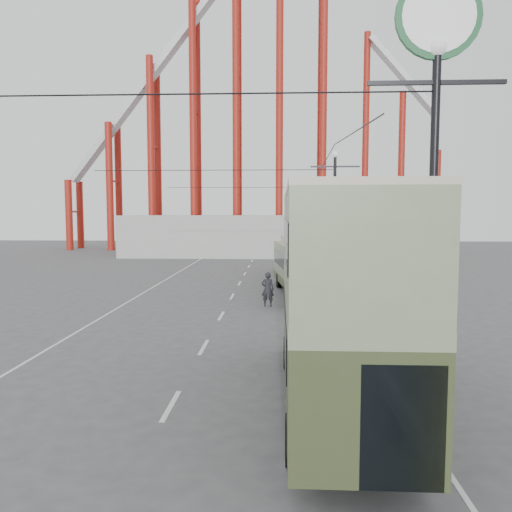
{
  "coord_description": "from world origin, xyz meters",
  "views": [
    {
      "loc": [
        1.92,
        -15.12,
        5.25
      ],
      "look_at": [
        0.74,
        11.14,
        3.0
      ],
      "focal_mm": 35.0,
      "sensor_mm": 36.0,
      "label": 1
    }
  ],
  "objects_px": {
    "double_decker_bus": "(336,286)",
    "single_decker_cream": "(301,255)",
    "single_decker_green": "(303,267)",
    "pedestrian": "(268,289)",
    "lamp_post_near": "(436,102)"
  },
  "relations": [
    {
      "from": "lamp_post_near",
      "to": "single_decker_cream",
      "type": "distance_m",
      "value": 30.11
    },
    {
      "from": "single_decker_green",
      "to": "single_decker_cream",
      "type": "xyz_separation_m",
      "value": [
        0.31,
        9.67,
        0.04
      ]
    },
    {
      "from": "double_decker_bus",
      "to": "single_decker_cream",
      "type": "bearing_deg",
      "value": 89.62
    },
    {
      "from": "single_decker_cream",
      "to": "double_decker_bus",
      "type": "bearing_deg",
      "value": -94.46
    },
    {
      "from": "double_decker_bus",
      "to": "single_decker_cream",
      "type": "relative_size",
      "value": 1.03
    },
    {
      "from": "single_decker_green",
      "to": "lamp_post_near",
      "type": "bearing_deg",
      "value": -90.46
    },
    {
      "from": "pedestrian",
      "to": "lamp_post_near",
      "type": "bearing_deg",
      "value": 106.86
    },
    {
      "from": "lamp_post_near",
      "to": "double_decker_bus",
      "type": "distance_m",
      "value": 5.24
    },
    {
      "from": "double_decker_bus",
      "to": "single_decker_green",
      "type": "bearing_deg",
      "value": 90.23
    },
    {
      "from": "double_decker_bus",
      "to": "pedestrian",
      "type": "xyz_separation_m",
      "value": [
        -2.16,
        14.36,
        -2.29
      ]
    },
    {
      "from": "lamp_post_near",
      "to": "double_decker_bus",
      "type": "bearing_deg",
      "value": 146.57
    },
    {
      "from": "single_decker_green",
      "to": "single_decker_cream",
      "type": "relative_size",
      "value": 1.08
    },
    {
      "from": "double_decker_bus",
      "to": "single_decker_green",
      "type": "xyz_separation_m",
      "value": [
        0.01,
        18.38,
        -1.48
      ]
    },
    {
      "from": "lamp_post_near",
      "to": "pedestrian",
      "type": "height_order",
      "value": "lamp_post_near"
    },
    {
      "from": "single_decker_cream",
      "to": "pedestrian",
      "type": "bearing_deg",
      "value": -104.06
    }
  ]
}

